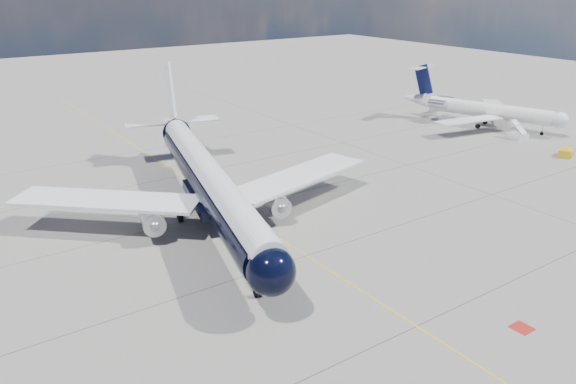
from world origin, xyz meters
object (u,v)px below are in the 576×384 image
Objects in this scene: main_airliner at (207,179)px; service_tug at (566,153)px; regional_jet at (478,108)px; boarding_stair at (517,135)px.

service_tug is at bearing 3.78° from main_airliner.
regional_jet is 9.23× the size of boarding_stair.
main_airliner is 58.49m from service_tug.
main_airliner reaches higher than service_tug.
service_tug is at bearing -120.80° from regional_jet.
main_airliner is 1.69× the size of regional_jet.
boarding_stair is (60.25, -0.09, -4.10)m from main_airliner.
boarding_stair is 11.08m from service_tug.
boarding_stair is 0.93× the size of service_tug.
boarding_stair is at bearing 14.35° from main_airliner.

